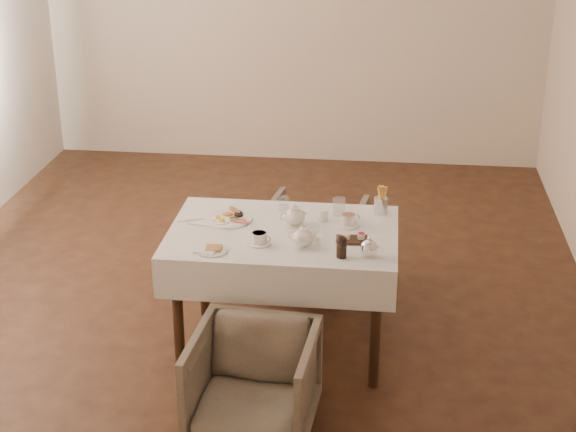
% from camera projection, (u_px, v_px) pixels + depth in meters
% --- Properties ---
extents(table, '(1.28, 0.88, 0.75)m').
position_uv_depth(table, '(283.00, 250.00, 4.98)').
color(table, black).
rests_on(table, ground).
extents(armchair_near, '(0.65, 0.66, 0.56)m').
position_uv_depth(armchair_near, '(253.00, 384.00, 4.37)').
color(armchair_near, brown).
rests_on(armchair_near, ground).
extents(armchair_far, '(0.71, 0.73, 0.59)m').
position_uv_depth(armchair_far, '(314.00, 245.00, 5.85)').
color(armchair_far, brown).
rests_on(armchair_far, ground).
extents(breakfast_plate, '(0.28, 0.28, 0.03)m').
position_uv_depth(breakfast_plate, '(229.00, 218.00, 5.08)').
color(breakfast_plate, white).
rests_on(breakfast_plate, table).
extents(side_plate, '(0.18, 0.17, 0.02)m').
position_uv_depth(side_plate, '(210.00, 250.00, 4.68)').
color(side_plate, white).
rests_on(side_plate, table).
extents(teapot_centre, '(0.20, 0.18, 0.13)m').
position_uv_depth(teapot_centre, '(295.00, 215.00, 4.98)').
color(teapot_centre, white).
rests_on(teapot_centre, table).
extents(teapot_front, '(0.17, 0.14, 0.13)m').
position_uv_depth(teapot_front, '(304.00, 236.00, 4.72)').
color(teapot_front, white).
rests_on(teapot_front, table).
extents(creamer, '(0.06, 0.06, 0.07)m').
position_uv_depth(creamer, '(323.00, 215.00, 5.05)').
color(creamer, white).
rests_on(creamer, table).
extents(teacup_near, '(0.13, 0.13, 0.07)m').
position_uv_depth(teacup_near, '(259.00, 239.00, 4.76)').
color(teacup_near, white).
rests_on(teacup_near, table).
extents(teacup_far, '(0.14, 0.14, 0.07)m').
position_uv_depth(teacup_far, '(348.00, 220.00, 4.99)').
color(teacup_far, white).
rests_on(teacup_far, table).
extents(glass_left, '(0.07, 0.07, 0.09)m').
position_uv_depth(glass_left, '(284.00, 203.00, 5.19)').
color(glass_left, silver).
rests_on(glass_left, table).
extents(glass_mid, '(0.07, 0.07, 0.09)m').
position_uv_depth(glass_mid, '(314.00, 232.00, 4.81)').
color(glass_mid, silver).
rests_on(glass_mid, table).
extents(glass_right, '(0.10, 0.10, 0.10)m').
position_uv_depth(glass_right, '(339.00, 207.00, 5.12)').
color(glass_right, silver).
rests_on(glass_right, table).
extents(condiment_board, '(0.18, 0.13, 0.04)m').
position_uv_depth(condiment_board, '(352.00, 239.00, 4.80)').
color(condiment_board, black).
rests_on(condiment_board, table).
extents(pepper_mill_left, '(0.08, 0.08, 0.12)m').
position_uv_depth(pepper_mill_left, '(341.00, 246.00, 4.60)').
color(pepper_mill_left, black).
rests_on(pepper_mill_left, table).
extents(pepper_mill_right, '(0.07, 0.07, 0.11)m').
position_uv_depth(pepper_mill_right, '(342.00, 249.00, 4.59)').
color(pepper_mill_right, black).
rests_on(pepper_mill_right, table).
extents(silver_pot, '(0.13, 0.12, 0.12)m').
position_uv_depth(silver_pot, '(369.00, 247.00, 4.60)').
color(silver_pot, white).
rests_on(silver_pot, table).
extents(fries_cup, '(0.08, 0.08, 0.17)m').
position_uv_depth(fries_cup, '(381.00, 201.00, 5.14)').
color(fries_cup, silver).
rests_on(fries_cup, table).
extents(cutlery_fork, '(0.17, 0.08, 0.00)m').
position_uv_depth(cutlery_fork, '(193.00, 220.00, 5.07)').
color(cutlery_fork, silver).
rests_on(cutlery_fork, table).
extents(cutlery_knife, '(0.17, 0.04, 0.00)m').
position_uv_depth(cutlery_knife, '(202.00, 226.00, 5.00)').
color(cutlery_knife, silver).
rests_on(cutlery_knife, table).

